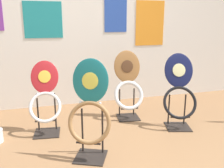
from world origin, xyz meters
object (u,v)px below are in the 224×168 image
Objects in this scene: toilet_seat_display_crimson_swirl at (45,101)px; toilet_seat_display_teal_sax at (90,112)px; toilet_seat_display_woodgrain at (128,87)px; toilet_seat_display_navy_moon at (179,93)px.

toilet_seat_display_teal_sax reaches higher than toilet_seat_display_crimson_swirl.
toilet_seat_display_crimson_swirl is 0.93× the size of toilet_seat_display_woodgrain.
toilet_seat_display_teal_sax is at bearing -160.49° from toilet_seat_display_navy_moon.
toilet_seat_display_navy_moon is at bearing -42.57° from toilet_seat_display_woodgrain.
toilet_seat_display_teal_sax is 1.06× the size of toilet_seat_display_woodgrain.
toilet_seat_display_navy_moon is (1.52, -0.26, 0.04)m from toilet_seat_display_crimson_swirl.
toilet_seat_display_navy_moon is at bearing -9.59° from toilet_seat_display_crimson_swirl.
toilet_seat_display_crimson_swirl is 0.77m from toilet_seat_display_teal_sax.
toilet_seat_display_crimson_swirl is 1.55m from toilet_seat_display_navy_moon.
toilet_seat_display_woodgrain is (1.04, 0.18, 0.03)m from toilet_seat_display_crimson_swirl.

